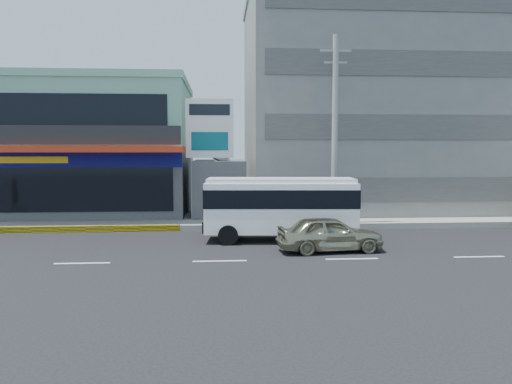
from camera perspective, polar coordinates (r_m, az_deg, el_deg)
ground at (r=18.72m, az=-4.18°, el=-7.89°), size 120.00×120.00×0.00m
sidewalk at (r=28.49m, az=5.93°, el=-3.22°), size 70.00×5.00×0.30m
shop_building at (r=33.19m, az=-18.23°, el=4.36°), size 12.40×11.70×8.00m
concrete_building at (r=34.86m, az=12.63°, el=9.44°), size 16.00×12.00×14.00m
gap_structure at (r=30.36m, az=-4.22°, el=0.33°), size 3.00×6.00×3.50m
satellite_dish at (r=29.27m, az=-4.24°, el=3.74°), size 1.50×1.50×0.15m
billboard at (r=27.49m, az=-5.31°, el=6.48°), size 2.60×0.18×6.90m
utility_pole_near at (r=26.38m, az=8.98°, el=7.00°), size 1.60×0.30×10.00m
minibus at (r=22.58m, az=2.82°, el=-1.33°), size 6.96×2.80×2.85m
sedan at (r=20.55m, az=8.42°, el=-4.72°), size 4.41×2.11×1.46m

